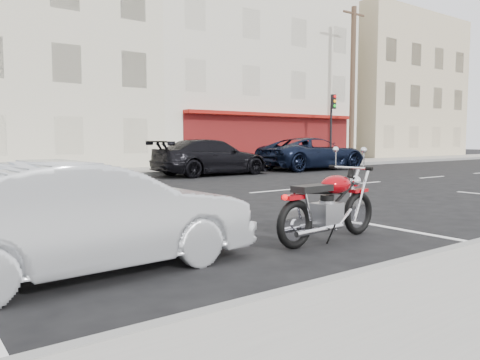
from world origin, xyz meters
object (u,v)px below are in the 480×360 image
(fire_hydrant, at_px, (310,156))
(car_far, at_px, (211,157))
(traffic_light, at_px, (332,119))
(utility_pole, at_px, (352,83))
(motorcycle, at_px, (359,203))
(sedan_silver, at_px, (88,217))
(suv_far, at_px, (313,154))

(fire_hydrant, relative_size, car_far, 0.14)
(traffic_light, xyz_separation_m, fire_hydrant, (-1.50, 0.17, -2.03))
(traffic_light, distance_m, car_far, 10.18)
(utility_pole, bearing_deg, car_far, -166.98)
(traffic_light, bearing_deg, motorcycle, -136.33)
(traffic_light, height_order, sedan_silver, traffic_light)
(fire_hydrant, bearing_deg, utility_pole, 1.64)
(sedan_silver, bearing_deg, suv_far, -55.61)
(utility_pole, height_order, suv_far, utility_pole)
(sedan_silver, distance_m, suv_far, 18.03)
(car_far, bearing_deg, motorcycle, 156.36)
(traffic_light, xyz_separation_m, sedan_silver, (-18.34, -13.27, -1.94))
(fire_hydrant, xyz_separation_m, sedan_silver, (-16.84, -13.44, 0.08))
(motorcycle, bearing_deg, fire_hydrant, 42.36)
(fire_hydrant, distance_m, car_far, 8.62)
(utility_pole, xyz_separation_m, sedan_silver, (-20.34, -13.54, -4.13))
(traffic_light, xyz_separation_m, motorcycle, (-14.32, -13.67, -2.08))
(utility_pole, bearing_deg, motorcycle, -139.50)
(traffic_light, bearing_deg, utility_pole, 7.61)
(motorcycle, distance_m, car_far, 12.13)
(traffic_light, relative_size, fire_hydrant, 5.28)
(suv_far, bearing_deg, car_far, 92.27)
(sedan_silver, bearing_deg, car_far, -41.18)
(motorcycle, distance_m, suv_far, 15.31)
(traffic_light, distance_m, sedan_silver, 22.72)
(traffic_light, height_order, motorcycle, traffic_light)
(traffic_light, height_order, car_far, traffic_light)
(motorcycle, distance_m, sedan_silver, 4.04)
(traffic_light, distance_m, suv_far, 4.96)
(motorcycle, xyz_separation_m, sedan_silver, (-4.02, 0.39, 0.13))
(fire_hydrant, distance_m, motorcycle, 18.86)
(utility_pole, xyz_separation_m, car_far, (-11.71, -2.71, -4.02))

